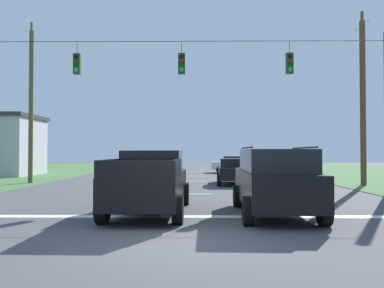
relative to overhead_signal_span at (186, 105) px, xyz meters
The scene contains 13 objects.
ground_plane 10.09m from the overhead_signal_span, 90.68° to the right, with size 120.00×120.00×0.00m, color #47474C.
stop_bar_stripe 7.31m from the overhead_signal_span, 91.04° to the right, with size 16.11×0.45×0.01m, color white.
lane_dash_0 4.07m from the overhead_signal_span, 148.78° to the right, with size 0.15×2.50×0.01m, color white.
lane_dash_1 8.41m from the overhead_signal_span, 90.86° to the left, with size 0.15×2.50×0.01m, color white.
lane_dash_2 13.16m from the overhead_signal_span, 90.50° to the left, with size 0.15×2.50×0.01m, color white.
lane_dash_3 19.89m from the overhead_signal_span, 90.32° to the left, with size 0.15×2.50×0.01m, color white.
overhead_signal_span is the anchor object (origin of this frame).
pickup_truck 6.22m from the overhead_signal_span, 100.66° to the right, with size 2.38×5.44×1.95m.
suv_black 7.14m from the overhead_signal_span, 64.32° to the right, with size 2.31×4.85×2.05m.
distant_car_crossing_white 18.27m from the overhead_signal_span, 77.05° to the left, with size 4.30×2.03×1.52m.
distant_car_oncoming 6.74m from the overhead_signal_span, 62.60° to the left, with size 2.19×4.39×1.52m.
utility_pole_mid_right 10.86m from the overhead_signal_span, 23.10° to the left, with size 0.32×1.58×9.97m.
utility_pole_near_left 11.23m from the overhead_signal_span, 149.73° to the left, with size 0.27×1.58×9.91m.
Camera 1 is at (0.55, -7.90, 1.90)m, focal length 35.05 mm.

